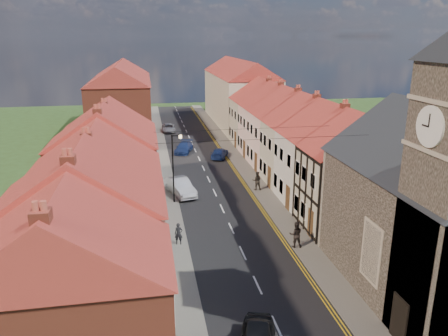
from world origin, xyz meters
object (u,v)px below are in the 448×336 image
at_px(car_far, 184,148).
at_px(car_distant, 169,128).
at_px(pedestrian_left, 179,234).
at_px(car_mid, 180,187).
at_px(car_far_b, 220,153).
at_px(church, 446,197).
at_px(pedestrian_right, 296,234).
at_px(lamppost, 174,164).
at_px(pedestrian_right_b, 257,181).

bearing_deg(car_far, car_distant, 113.13).
height_order(car_far, pedestrian_left, pedestrian_left).
xyz_separation_m(car_mid, car_far_b, (5.69, 11.92, -0.18)).
relative_size(church, car_distant, 3.60).
distance_m(car_distant, pedestrian_right, 40.45).
relative_size(car_far, pedestrian_right, 2.32).
xyz_separation_m(car_far, pedestrian_left, (-2.63, -25.37, 0.27)).
relative_size(church, car_far_b, 3.77).
relative_size(lamppost, car_distant, 1.42).
relative_size(car_distant, pedestrian_left, 2.76).
xyz_separation_m(car_distant, car_far_b, (5.17, -16.00, -0.00)).
xyz_separation_m(car_mid, car_far, (1.70, 15.19, -0.14)).
bearing_deg(car_distant, car_far, -83.87).
relative_size(pedestrian_left, car_far_b, 0.38).
bearing_deg(car_distant, pedestrian_right, -80.10).
bearing_deg(car_far, car_far_b, -21.52).
xyz_separation_m(lamppost, pedestrian_right_b, (7.79, 1.85, -2.53)).
relative_size(church, pedestrian_right, 8.26).
relative_size(car_distant, pedestrian_right, 2.30).
height_order(car_mid, car_distant, car_mid).
distance_m(church, pedestrian_right, 10.04).
xyz_separation_m(car_far, pedestrian_right, (5.20, -27.21, 0.42)).
height_order(church, pedestrian_right_b, church).
relative_size(car_mid, car_far_b, 1.15).
height_order(church, car_mid, church).
relative_size(lamppost, car_mid, 1.30).
distance_m(pedestrian_left, car_far_b, 23.07).
bearing_deg(pedestrian_left, car_distant, 96.90).
xyz_separation_m(pedestrian_right, car_far_b, (-1.21, 23.94, -0.45)).
xyz_separation_m(lamppost, pedestrian_left, (-0.32, -8.10, -2.65)).
distance_m(car_distant, pedestrian_left, 38.13).
relative_size(car_mid, car_far, 1.08).
xyz_separation_m(church, pedestrian_right, (-5.66, 6.73, -4.84)).
bearing_deg(pedestrian_right_b, pedestrian_right, 97.42).
distance_m(church, car_distant, 48.49).
bearing_deg(car_distant, car_far_b, -71.28).
xyz_separation_m(church, car_far, (-10.86, 33.94, -5.26)).
bearing_deg(car_far_b, lamppost, 85.45).
distance_m(church, pedestrian_left, 16.74).
bearing_deg(car_far_b, car_mid, 84.17).
xyz_separation_m(church, car_mid, (-12.56, 18.75, -5.12)).
bearing_deg(car_far_b, pedestrian_left, 93.00).
relative_size(pedestrian_right, car_far_b, 0.46).
xyz_separation_m(car_distant, pedestrian_left, (-1.45, -38.10, 0.30)).
height_order(lamppost, car_distant, lamppost).
height_order(lamppost, car_far_b, lamppost).
xyz_separation_m(car_mid, pedestrian_left, (-0.93, -10.18, 0.12)).
xyz_separation_m(car_far_b, pedestrian_right_b, (1.49, -12.15, 0.42)).
relative_size(car_mid, pedestrian_right_b, 2.60).
distance_m(car_mid, pedestrian_right_b, 7.18).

